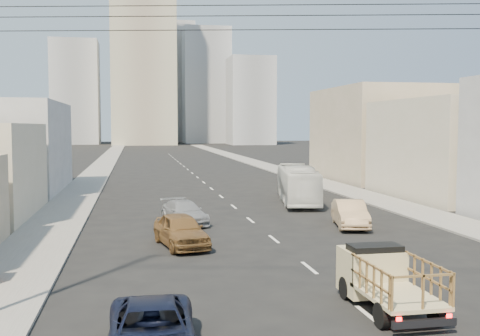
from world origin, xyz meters
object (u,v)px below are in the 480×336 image
object	(u,v)px
sedan_brown	(181,230)
sedan_tan	(350,214)
navy_pickup	(152,332)
flatbed_pickup	(386,275)
sedan_grey	(184,212)
city_bus	(298,184)

from	to	relation	value
sedan_brown	sedan_tan	distance (m)	10.65
navy_pickup	sedan_tan	bearing A→B (deg)	55.64
flatbed_pickup	sedan_brown	distance (m)	11.99
flatbed_pickup	navy_pickup	world-z (taller)	flatbed_pickup
navy_pickup	sedan_brown	bearing A→B (deg)	83.43
sedan_brown	sedan_grey	world-z (taller)	sedan_brown
navy_pickup	sedan_tan	distance (m)	20.36
sedan_grey	flatbed_pickup	bearing A→B (deg)	-87.54
city_bus	sedan_grey	distance (m)	12.14
sedan_brown	sedan_tan	size ratio (longest dim) A/B	1.00
flatbed_pickup	sedan_tan	xyz separation A→B (m)	(4.41, 14.08, -0.32)
navy_pickup	sedan_brown	distance (m)	13.18
sedan_tan	sedan_brown	bearing A→B (deg)	-148.04
sedan_grey	city_bus	bearing A→B (deg)	25.88
flatbed_pickup	sedan_grey	size ratio (longest dim) A/B	0.94
flatbed_pickup	city_bus	xyz separation A→B (m)	(4.39, 24.68, 0.33)
navy_pickup	sedan_grey	world-z (taller)	sedan_grey
navy_pickup	city_bus	size ratio (longest dim) A/B	0.48
flatbed_pickup	navy_pickup	size ratio (longest dim) A/B	0.91
sedan_tan	sedan_grey	distance (m)	9.78
sedan_tan	sedan_grey	size ratio (longest dim) A/B	1.00
flatbed_pickup	sedan_brown	size ratio (longest dim) A/B	0.94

